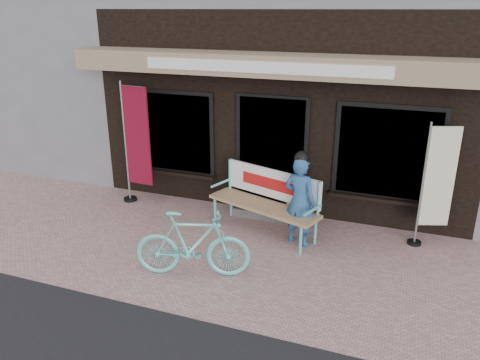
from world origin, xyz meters
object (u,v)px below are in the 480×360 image
at_px(nobori_red, 136,143).
at_px(menu_stand, 298,201).
at_px(bicycle, 193,244).
at_px(nobori_cream, 436,184).
at_px(bench, 267,197).
at_px(person, 300,199).

bearing_deg(nobori_red, menu_stand, 4.50).
bearing_deg(bicycle, nobori_cream, -72.03).
bearing_deg(bicycle, bench, -34.54).
relative_size(bicycle, menu_stand, 1.79).
relative_size(nobori_red, nobori_cream, 1.16).
relative_size(bench, nobori_cream, 1.01).
xyz_separation_m(person, bicycle, (-1.18, -1.47, -0.28)).
distance_m(bicycle, menu_stand, 2.33).
xyz_separation_m(bicycle, nobori_cream, (3.16, 2.16, 0.55)).
height_order(bicycle, nobori_cream, nobori_cream).
bearing_deg(bench, person, -3.24).
height_order(bench, bicycle, bench).
distance_m(person, nobori_red, 3.42).
xyz_separation_m(bench, nobori_cream, (2.60, 0.44, 0.41)).
bearing_deg(bicycle, person, -55.16).
xyz_separation_m(bench, nobori_red, (-2.72, 0.35, 0.59)).
bearing_deg(person, nobori_red, -175.06).
bearing_deg(bench, nobori_red, -168.51).
distance_m(person, bicycle, 1.90).
height_order(nobori_red, nobori_cream, nobori_red).
distance_m(nobori_red, menu_stand, 3.25).
height_order(bicycle, nobori_red, nobori_red).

